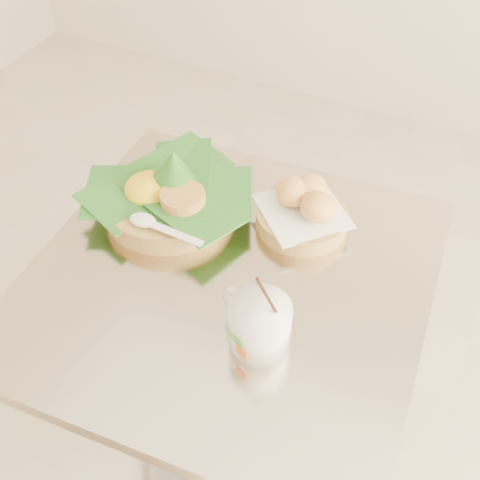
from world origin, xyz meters
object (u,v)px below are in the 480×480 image
at_px(rice_basket, 168,193).
at_px(bread_basket, 304,209).
at_px(coffee_mug, 259,323).
at_px(cafe_table, 230,347).

distance_m(rice_basket, bread_basket, 0.27).
distance_m(bread_basket, coffee_mug, 0.29).
bearing_deg(bread_basket, cafe_table, -110.51).
bearing_deg(coffee_mug, rice_basket, 143.82).
xyz_separation_m(rice_basket, coffee_mug, (0.29, -0.21, 0.00)).
bearing_deg(cafe_table, bread_basket, 69.49).
bearing_deg(rice_basket, cafe_table, -30.37).
bearing_deg(coffee_mug, cafe_table, 135.39).
height_order(cafe_table, bread_basket, bread_basket).
relative_size(bread_basket, coffee_mug, 1.24).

